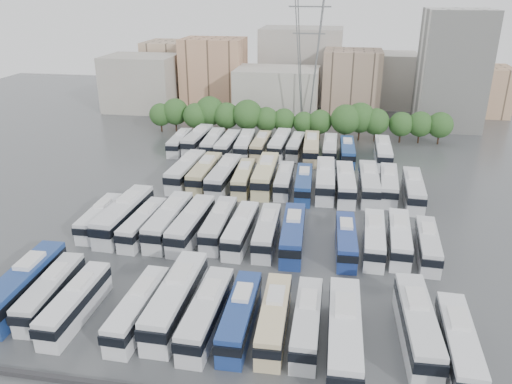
% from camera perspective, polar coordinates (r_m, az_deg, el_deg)
% --- Properties ---
extents(ground, '(220.00, 220.00, 0.00)m').
position_cam_1_polar(ground, '(70.24, 0.69, -3.44)').
color(ground, '#424447').
rests_on(ground, ground).
extents(tree_line, '(65.26, 8.02, 8.23)m').
position_cam_1_polar(tree_line, '(108.27, 3.80, 8.46)').
color(tree_line, black).
rests_on(tree_line, ground).
extents(city_buildings, '(102.00, 35.00, 20.00)m').
position_cam_1_polar(city_buildings, '(137.21, 2.49, 12.99)').
color(city_buildings, '#9E998E').
rests_on(city_buildings, ground).
extents(apartment_tower, '(14.00, 14.00, 26.00)m').
position_cam_1_polar(apartment_tower, '(123.95, 21.49, 12.85)').
color(apartment_tower, silver).
rests_on(apartment_tower, ground).
extents(electricity_pylon, '(9.00, 6.91, 33.83)m').
position_cam_1_polar(electricity_pylon, '(113.22, 6.01, 16.35)').
color(electricity_pylon, slate).
rests_on(electricity_pylon, ground).
extents(bus_r0_s0, '(3.24, 13.28, 4.14)m').
position_cam_1_polar(bus_r0_s0, '(58.05, -24.99, -9.54)').
color(bus_r0_s0, navy).
rests_on(bus_r0_s0, ground).
extents(bus_r0_s1, '(3.04, 11.41, 3.54)m').
position_cam_1_polar(bus_r0_s1, '(56.34, -22.39, -10.44)').
color(bus_r0_s1, silver).
rests_on(bus_r0_s1, ground).
extents(bus_r0_s2, '(2.50, 11.34, 3.56)m').
position_cam_1_polar(bus_r0_s2, '(53.68, -19.93, -11.80)').
color(bus_r0_s2, silver).
rests_on(bus_r0_s2, ground).
extents(bus_r0_s4, '(2.74, 11.40, 3.56)m').
position_cam_1_polar(bus_r0_s4, '(51.16, -13.27, -12.78)').
color(bus_r0_s4, silver).
rests_on(bus_r0_s4, ground).
extents(bus_r0_s5, '(3.03, 13.38, 4.19)m').
position_cam_1_polar(bus_r0_s5, '(51.25, -9.12, -11.92)').
color(bus_r0_s5, silver).
rests_on(bus_r0_s5, ground).
extents(bus_r0_s6, '(2.88, 12.04, 3.76)m').
position_cam_1_polar(bus_r0_s6, '(49.37, -5.66, -13.52)').
color(bus_r0_s6, silver).
rests_on(bus_r0_s6, ground).
extents(bus_r0_s7, '(2.61, 11.49, 3.60)m').
position_cam_1_polar(bus_r0_s7, '(48.94, -1.83, -13.89)').
color(bus_r0_s7, navy).
rests_on(bus_r0_s7, ground).
extents(bus_r0_s8, '(2.79, 11.39, 3.55)m').
position_cam_1_polar(bus_r0_s8, '(48.69, 2.08, -14.15)').
color(bus_r0_s8, beige).
rests_on(bus_r0_s8, ground).
extents(bus_r0_s9, '(2.50, 11.18, 3.50)m').
position_cam_1_polar(bus_r0_s9, '(48.48, 5.84, -14.49)').
color(bus_r0_s9, silver).
rests_on(bus_r0_s9, ground).
extents(bus_r0_s10, '(3.14, 13.46, 4.21)m').
position_cam_1_polar(bus_r0_s10, '(46.94, 10.05, -15.66)').
color(bus_r0_s10, silver).
rests_on(bus_r0_s10, ground).
extents(bus_r0_s12, '(3.28, 12.91, 4.02)m').
position_cam_1_polar(bus_r0_s12, '(49.68, 17.94, -14.24)').
color(bus_r0_s12, silver).
rests_on(bus_r0_s12, ground).
extents(bus_r0_s13, '(2.90, 11.94, 3.73)m').
position_cam_1_polar(bus_r0_s13, '(48.85, 22.15, -15.84)').
color(bus_r0_s13, silver).
rests_on(bus_r0_s13, ground).
extents(bus_r1_s0, '(2.60, 10.84, 3.39)m').
position_cam_1_polar(bus_r1_s0, '(71.04, -17.42, -2.75)').
color(bus_r1_s0, silver).
rests_on(bus_r1_s0, ground).
extents(bus_r1_s1, '(3.49, 13.75, 4.28)m').
position_cam_1_polar(bus_r1_s1, '(69.78, -14.83, -2.52)').
color(bus_r1_s1, silver).
rests_on(bus_r1_s1, ground).
extents(bus_r1_s2, '(3.02, 11.44, 3.56)m').
position_cam_1_polar(bus_r1_s2, '(67.55, -12.76, -3.51)').
color(bus_r1_s2, silver).
rests_on(bus_r1_s2, ground).
extents(bus_r1_s3, '(3.07, 12.84, 4.01)m').
position_cam_1_polar(bus_r1_s3, '(67.18, -9.93, -3.21)').
color(bus_r1_s3, silver).
rests_on(bus_r1_s3, ground).
extents(bus_r1_s4, '(3.31, 12.70, 3.95)m').
position_cam_1_polar(bus_r1_s4, '(65.86, -7.40, -3.63)').
color(bus_r1_s4, silver).
rests_on(bus_r1_s4, ground).
extents(bus_r1_s5, '(2.62, 11.83, 3.71)m').
position_cam_1_polar(bus_r1_s5, '(65.82, -4.25, -3.62)').
color(bus_r1_s5, silver).
rests_on(bus_r1_s5, ground).
extents(bus_r1_s6, '(2.85, 11.70, 3.65)m').
position_cam_1_polar(bus_r1_s6, '(64.32, -1.73, -4.25)').
color(bus_r1_s6, silver).
rests_on(bus_r1_s6, ground).
extents(bus_r1_s7, '(2.78, 11.55, 3.61)m').
position_cam_1_polar(bus_r1_s7, '(63.86, 1.26, -4.48)').
color(bus_r1_s7, silver).
rests_on(bus_r1_s7, ground).
extents(bus_r1_s8, '(3.23, 12.46, 3.88)m').
position_cam_1_polar(bus_r1_s8, '(63.14, 4.24, -4.74)').
color(bus_r1_s8, navy).
rests_on(bus_r1_s8, ground).
extents(bus_r1_s10, '(2.86, 11.20, 3.49)m').
position_cam_1_polar(bus_r1_s10, '(62.86, 10.24, -5.40)').
color(bus_r1_s10, navy).
rests_on(bus_r1_s10, ground).
extents(bus_r1_s11, '(2.89, 11.63, 3.63)m').
position_cam_1_polar(bus_r1_s11, '(63.84, 13.34, -5.14)').
color(bus_r1_s11, white).
rests_on(bus_r1_s11, ground).
extents(bus_r1_s12, '(3.08, 11.71, 3.64)m').
position_cam_1_polar(bus_r1_s12, '(64.69, 16.06, -5.05)').
color(bus_r1_s12, silver).
rests_on(bus_r1_s12, ground).
extents(bus_r1_s13, '(2.90, 10.98, 3.41)m').
position_cam_1_polar(bus_r1_s13, '(64.42, 19.03, -5.67)').
color(bus_r1_s13, silver).
rests_on(bus_r1_s13, ground).
extents(bus_r2_s2, '(3.44, 13.38, 4.16)m').
position_cam_1_polar(bus_r2_s2, '(84.39, -7.99, 2.45)').
color(bus_r2_s2, silver).
rests_on(bus_r2_s2, ground).
extents(bus_r2_s3, '(3.00, 12.89, 4.03)m').
position_cam_1_polar(bus_r2_s3, '(83.24, -5.87, 2.21)').
color(bus_r2_s3, tan).
rests_on(bus_r2_s3, ground).
extents(bus_r2_s4, '(3.32, 13.35, 4.16)m').
position_cam_1_polar(bus_r2_s4, '(81.46, -3.70, 1.87)').
color(bus_r2_s4, silver).
rests_on(bus_r2_s4, ground).
extents(bus_r2_s5, '(3.10, 11.69, 3.63)m').
position_cam_1_polar(bus_r2_s5, '(81.18, -1.42, 1.64)').
color(bus_r2_s5, '#CCBF8C').
rests_on(bus_r2_s5, ground).
extents(bus_r2_s6, '(3.29, 13.72, 4.29)m').
position_cam_1_polar(bus_r2_s6, '(81.66, 1.09, 2.02)').
color(bus_r2_s6, beige).
rests_on(bus_r2_s6, ground).
extents(bus_r2_s7, '(2.62, 11.06, 3.46)m').
position_cam_1_polar(bus_r2_s7, '(80.64, 3.23, 1.40)').
color(bus_r2_s7, silver).
rests_on(bus_r2_s7, ground).
extents(bus_r2_s8, '(3.04, 11.65, 3.62)m').
position_cam_1_polar(bus_r2_s8, '(79.19, 5.47, 0.98)').
color(bus_r2_s8, navy).
rests_on(bus_r2_s8, ground).
extents(bus_r2_s9, '(3.41, 13.44, 4.19)m').
position_cam_1_polar(bus_r2_s9, '(80.51, 7.91, 1.45)').
color(bus_r2_s9, silver).
rests_on(bus_r2_s9, ground).
extents(bus_r2_s10, '(3.39, 12.80, 3.98)m').
position_cam_1_polar(bus_r2_s10, '(79.74, 10.17, 1.01)').
color(bus_r2_s10, silver).
rests_on(bus_r2_s10, ground).
extents(bus_r2_s11, '(3.07, 12.99, 4.06)m').
position_cam_1_polar(bus_r2_s11, '(80.50, 12.77, 1.04)').
color(bus_r2_s11, silver).
rests_on(bus_r2_s11, ground).
extents(bus_r2_s12, '(3.26, 12.24, 3.80)m').
position_cam_1_polar(bus_r2_s12, '(81.06, 14.92, 0.88)').
color(bus_r2_s12, silver).
rests_on(bus_r2_s12, ground).
extents(bus_r2_s13, '(3.12, 12.49, 3.89)m').
position_cam_1_polar(bus_r2_s13, '(79.90, 17.54, 0.29)').
color(bus_r2_s13, silver).
rests_on(bus_r2_s13, ground).
extents(bus_r3_s0, '(2.95, 11.40, 3.55)m').
position_cam_1_polar(bus_r3_s0, '(101.21, -8.71, 5.66)').
color(bus_r3_s0, silver).
rests_on(bus_r3_s0, ground).
extents(bus_r3_s1, '(3.33, 12.95, 4.03)m').
position_cam_1_polar(bus_r3_s1, '(101.57, -6.68, 5.97)').
color(bus_r3_s1, silver).
rests_on(bus_r3_s1, ground).
extents(bus_r3_s2, '(3.22, 12.30, 3.83)m').
position_cam_1_polar(bus_r3_s2, '(99.42, -4.94, 5.61)').
color(bus_r3_s2, silver).
rests_on(bus_r3_s2, ground).
extents(bus_r3_s3, '(2.84, 12.12, 3.79)m').
position_cam_1_polar(bus_r3_s3, '(98.08, -3.25, 5.41)').
color(bus_r3_s3, silver).
rests_on(bus_r3_s3, ground).
extents(bus_r3_s4, '(3.28, 12.33, 3.83)m').
position_cam_1_polar(bus_r3_s4, '(98.12, -1.28, 5.46)').
color(bus_r3_s4, silver).
rests_on(bus_r3_s4, ground).
extents(bus_r3_s5, '(2.64, 11.52, 3.60)m').
position_cam_1_polar(bus_r3_s5, '(98.08, 0.56, 5.39)').
color(bus_r3_s5, '#CDB98C').
rests_on(bus_r3_s5, ground).
extents(bus_r3_s6, '(3.23, 12.71, 3.96)m').
position_cam_1_polar(bus_r3_s6, '(98.27, 2.71, 5.51)').
color(bus_r3_s6, white).
rests_on(bus_r3_s6, ground).
extents(bus_r3_s7, '(2.90, 11.12, 3.46)m').
position_cam_1_polar(bus_r3_s7, '(98.28, 4.58, 5.31)').
color(bus_r3_s7, silver).
rests_on(bus_r3_s7, ground).
extents(bus_r3_s8, '(3.42, 13.20, 4.11)m').
position_cam_1_polar(bus_r3_s8, '(96.14, 6.34, 5.05)').
color(bus_r3_s8, '#CEB98D').
rests_on(bus_r3_s8, ground).
extents(bus_r3_s9, '(2.65, 11.75, 3.68)m').
position_cam_1_polar(bus_r3_s9, '(96.86, 8.45, 4.94)').
color(bus_r3_s9, silver).
rests_on(bus_r3_s9, ground).
extents(bus_r3_s10, '(3.00, 11.81, 3.68)m').
position_cam_1_polar(bus_r3_s10, '(95.71, 10.40, 4.59)').
color(bus_r3_s10, navy).
rests_on(bus_r3_s10, ground).
extents(bus_r3_s12, '(2.80, 12.65, 3.97)m').
position_cam_1_polar(bus_r3_s12, '(96.21, 14.31, 4.44)').
color(bus_r3_s12, silver).
rests_on(bus_r3_s12, ground).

